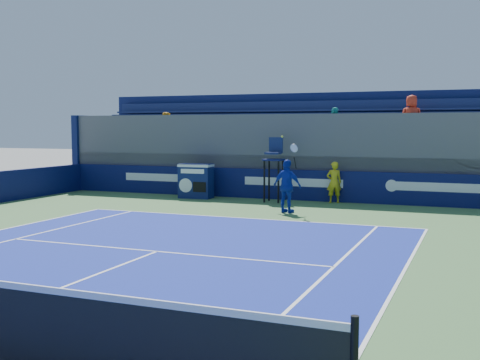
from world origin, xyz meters
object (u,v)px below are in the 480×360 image
at_px(match_clock, 196,180).
at_px(umpire_chair, 274,162).
at_px(ball_person, 334,182).
at_px(tennis_player, 287,186).

bearing_deg(match_clock, umpire_chair, -0.20).
height_order(ball_person, umpire_chair, umpire_chair).
relative_size(ball_person, match_clock, 1.12).
distance_m(umpire_chair, tennis_player, 3.03).
bearing_deg(tennis_player, match_clock, 150.50).
bearing_deg(umpire_chair, match_clock, 179.80).
relative_size(match_clock, umpire_chair, 0.56).
relative_size(match_clock, tennis_player, 0.54).
bearing_deg(tennis_player, ball_person, 75.20).
distance_m(match_clock, umpire_chair, 3.41).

